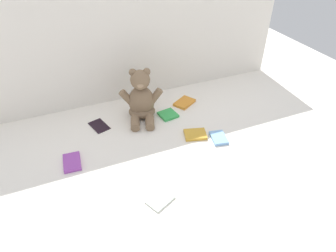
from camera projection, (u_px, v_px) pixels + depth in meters
ground_plane at (164, 130)px, 1.65m from camera, size 3.20×3.20×0.00m
backdrop_drape at (137, 38)px, 1.74m from camera, size 1.89×0.03×0.75m
teddy_bear at (141, 100)px, 1.69m from camera, size 0.25×0.25×0.30m
book_case_0 at (168, 115)px, 1.76m from camera, size 0.11×0.11×0.01m
book_case_1 at (184, 103)px, 1.86m from camera, size 0.16×0.14×0.02m
book_case_2 at (219, 138)px, 1.58m from camera, size 0.10×0.12×0.02m
book_case_3 at (195, 134)px, 1.60m from camera, size 0.14×0.12×0.02m
book_case_4 at (160, 199)px, 1.26m from camera, size 0.13×0.12×0.01m
book_case_5 at (72, 162)px, 1.43m from camera, size 0.09×0.13×0.02m
book_case_6 at (99, 126)px, 1.68m from camera, size 0.11×0.14×0.01m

